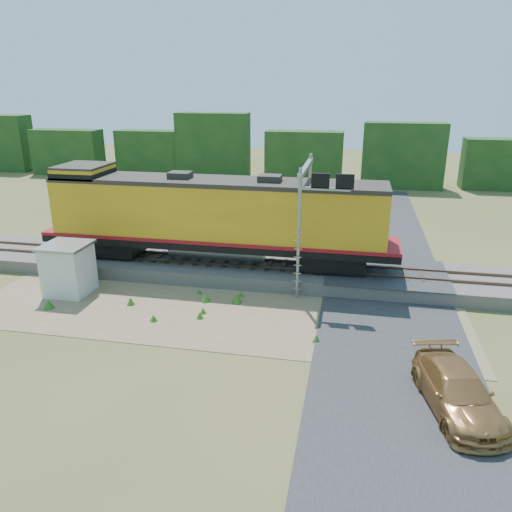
% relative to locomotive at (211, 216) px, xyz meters
% --- Properties ---
extents(ground, '(140.00, 140.00, 0.00)m').
position_rel_locomotive_xyz_m(ground, '(3.62, -6.00, -3.75)').
color(ground, '#475123').
rests_on(ground, ground).
extents(ballast, '(70.00, 5.00, 0.80)m').
position_rel_locomotive_xyz_m(ballast, '(3.62, 0.00, -3.35)').
color(ballast, slate).
rests_on(ballast, ground).
extents(rails, '(70.00, 1.54, 0.16)m').
position_rel_locomotive_xyz_m(rails, '(3.62, 0.00, -2.87)').
color(rails, brown).
rests_on(rails, ballast).
extents(dirt_shoulder, '(26.00, 8.00, 0.03)m').
position_rel_locomotive_xyz_m(dirt_shoulder, '(1.62, -5.50, -3.73)').
color(dirt_shoulder, '#8C7754').
rests_on(dirt_shoulder, ground).
extents(road, '(7.00, 66.00, 0.86)m').
position_rel_locomotive_xyz_m(road, '(10.62, -5.26, -3.66)').
color(road, '#38383A').
rests_on(road, ground).
extents(tree_line_north, '(130.00, 3.00, 6.50)m').
position_rel_locomotive_xyz_m(tree_line_north, '(3.62, 32.00, -0.68)').
color(tree_line_north, '#183B15').
rests_on(tree_line_north, ground).
extents(weed_clumps, '(15.00, 6.20, 0.56)m').
position_rel_locomotive_xyz_m(weed_clumps, '(0.12, -5.90, -3.75)').
color(weed_clumps, '#2F641C').
rests_on(weed_clumps, ground).
extents(locomotive, '(21.88, 3.34, 5.65)m').
position_rel_locomotive_xyz_m(locomotive, '(0.00, 0.00, 0.00)').
color(locomotive, black).
rests_on(locomotive, rails).
extents(shed, '(2.48, 2.48, 2.94)m').
position_rel_locomotive_xyz_m(shed, '(-7.10, -4.64, -2.26)').
color(shed, silver).
rests_on(shed, ground).
extents(signal_gantry, '(2.88, 6.20, 7.28)m').
position_rel_locomotive_xyz_m(signal_gantry, '(6.06, -0.67, 1.70)').
color(signal_gantry, gray).
rests_on(signal_gantry, ground).
extents(car, '(3.23, 5.60, 1.53)m').
position_rel_locomotive_xyz_m(car, '(12.62, -11.72, -2.98)').
color(car, '#A6723D').
rests_on(car, ground).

